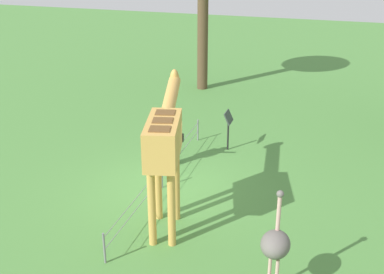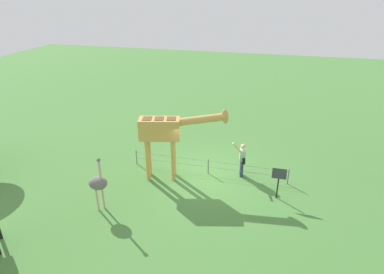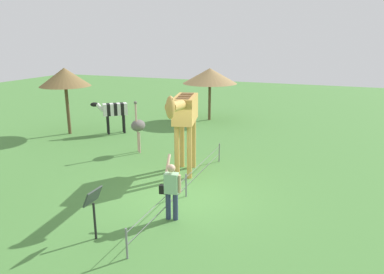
% 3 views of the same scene
% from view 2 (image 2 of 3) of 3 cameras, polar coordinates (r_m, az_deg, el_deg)
% --- Properties ---
extents(ground_plane, '(60.00, 60.00, 0.00)m').
position_cam_2_polar(ground_plane, '(14.82, 2.75, -6.65)').
color(ground_plane, '#4C843D').
extents(giraffe, '(3.76, 1.34, 3.26)m').
position_cam_2_polar(giraffe, '(13.64, -4.42, 0.91)').
color(giraffe, gold).
rests_on(giraffe, ground_plane).
extents(visitor, '(0.62, 0.57, 1.73)m').
position_cam_2_polar(visitor, '(14.46, 8.82, -3.69)').
color(visitor, navy).
rests_on(visitor, ground_plane).
extents(ostrich, '(0.70, 0.56, 2.25)m').
position_cam_2_polar(ostrich, '(12.56, -16.18, -7.82)').
color(ostrich, '#CC9E93').
rests_on(ostrich, ground_plane).
extents(info_sign, '(0.56, 0.21, 1.32)m').
position_cam_2_polar(info_sign, '(13.27, 15.03, -6.93)').
color(info_sign, black).
rests_on(info_sign, ground_plane).
extents(wire_fence, '(7.05, 0.05, 0.75)m').
position_cam_2_polar(wire_fence, '(14.72, 2.89, -5.06)').
color(wire_fence, slate).
rests_on(wire_fence, ground_plane).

